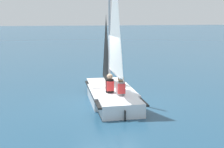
% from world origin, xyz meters
% --- Properties ---
extents(ground_plane, '(260.00, 260.00, 0.00)m').
position_xyz_m(ground_plane, '(0.00, 0.00, 0.00)').
color(ground_plane, navy).
extents(sailboat_main, '(1.93, 4.23, 5.28)m').
position_xyz_m(sailboat_main, '(-0.00, -0.04, 0.66)').
color(sailboat_main, silver).
rests_on(sailboat_main, ground_plane).
extents(sailor_helm, '(0.32, 0.36, 1.16)m').
position_xyz_m(sailor_helm, '(-0.19, -0.37, 0.62)').
color(sailor_helm, black).
rests_on(sailor_helm, ground_plane).
extents(sailor_crew, '(0.32, 0.36, 1.16)m').
position_xyz_m(sailor_crew, '(0.09, -0.84, 0.62)').
color(sailor_crew, black).
rests_on(sailor_crew, ground_plane).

